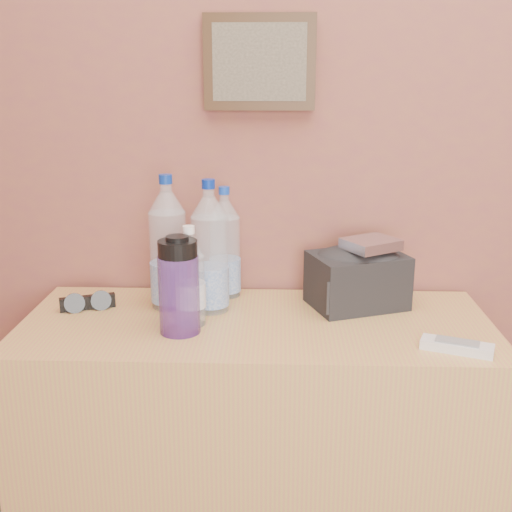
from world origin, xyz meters
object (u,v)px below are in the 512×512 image
(sunglasses, at_px, (88,302))
(ac_remote, at_px, (457,347))
(pet_small, at_px, (190,282))
(foil_packet, at_px, (371,244))
(pet_large_a, at_px, (210,254))
(nalgene_bottle, at_px, (179,286))
(pet_large_b, at_px, (168,250))
(pet_large_c, at_px, (225,248))
(toiletry_bag, at_px, (357,277))
(dresser, at_px, (256,450))

(sunglasses, relative_size, ac_remote, 0.91)
(pet_small, xyz_separation_m, foil_packet, (0.47, 0.13, 0.07))
(pet_large_a, relative_size, nalgene_bottle, 1.45)
(pet_large_b, xyz_separation_m, pet_large_c, (0.14, 0.10, -0.02))
(sunglasses, xyz_separation_m, ac_remote, (0.93, -0.24, -0.01))
(toiletry_bag, bearing_deg, nalgene_bottle, -176.71)
(sunglasses, bearing_deg, nalgene_bottle, -49.03)
(pet_large_a, height_order, foil_packet, pet_large_a)
(dresser, bearing_deg, ac_remote, -19.59)
(sunglasses, distance_m, ac_remote, 0.96)
(pet_large_c, height_order, toiletry_bag, pet_large_c)
(pet_large_a, bearing_deg, foil_packet, 4.06)
(nalgene_bottle, distance_m, foil_packet, 0.52)
(nalgene_bottle, xyz_separation_m, sunglasses, (-0.27, 0.15, -0.10))
(pet_large_a, bearing_deg, pet_large_c, 76.29)
(pet_large_b, xyz_separation_m, nalgene_bottle, (0.05, -0.18, -0.04))
(toiletry_bag, bearing_deg, foil_packet, -48.79)
(pet_large_b, relative_size, ac_remote, 2.25)
(pet_large_c, bearing_deg, pet_small, -107.10)
(pet_large_a, relative_size, pet_large_b, 0.98)
(pet_large_b, xyz_separation_m, pet_small, (0.07, -0.13, -0.05))
(nalgene_bottle, height_order, sunglasses, nalgene_bottle)
(dresser, height_order, foil_packet, foil_packet)
(pet_small, bearing_deg, pet_large_c, 72.90)
(foil_packet, bearing_deg, dresser, -159.96)
(dresser, relative_size, sunglasses, 8.27)
(nalgene_bottle, bearing_deg, ac_remote, -7.87)
(pet_large_b, relative_size, foil_packet, 2.75)
(pet_large_a, xyz_separation_m, pet_small, (-0.04, -0.10, -0.04))
(dresser, relative_size, toiletry_bag, 4.97)
(sunglasses, bearing_deg, pet_small, -38.66)
(dresser, relative_size, ac_remote, 7.50)
(ac_remote, bearing_deg, nalgene_bottle, -166.66)
(pet_large_a, distance_m, ac_remote, 0.66)
(nalgene_bottle, bearing_deg, sunglasses, 151.69)
(nalgene_bottle, distance_m, ac_remote, 0.67)
(pet_large_c, bearing_deg, dresser, -64.42)
(toiletry_bag, relative_size, foil_packet, 1.85)
(pet_large_b, bearing_deg, dresser, -23.52)
(pet_large_b, height_order, ac_remote, pet_large_b)
(pet_large_a, distance_m, toiletry_bag, 0.41)
(pet_large_a, bearing_deg, pet_large_b, 167.62)
(dresser, height_order, sunglasses, sunglasses)
(toiletry_bag, bearing_deg, pet_large_c, 147.83)
(pet_large_a, xyz_separation_m, pet_large_c, (0.03, 0.12, -0.02))
(dresser, distance_m, nalgene_bottle, 0.54)
(pet_large_a, bearing_deg, sunglasses, -178.62)
(nalgene_bottle, bearing_deg, foil_packet, 20.95)
(pet_small, xyz_separation_m, toiletry_bag, (0.44, 0.15, -0.03))
(pet_large_a, distance_m, pet_large_b, 0.12)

